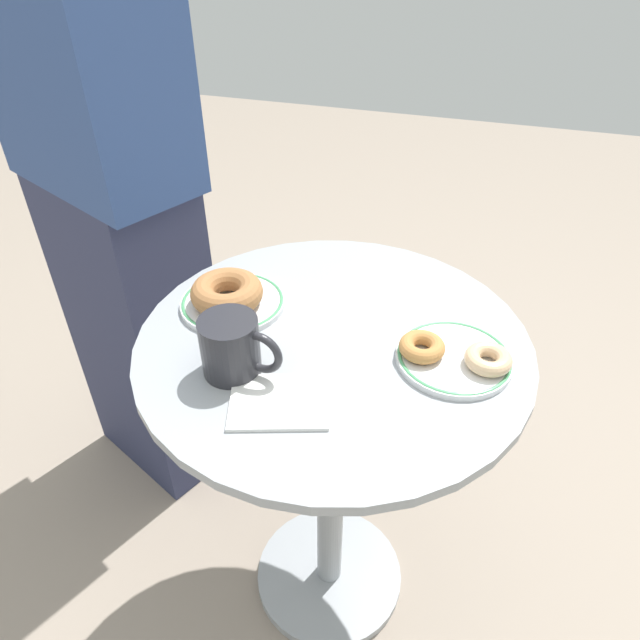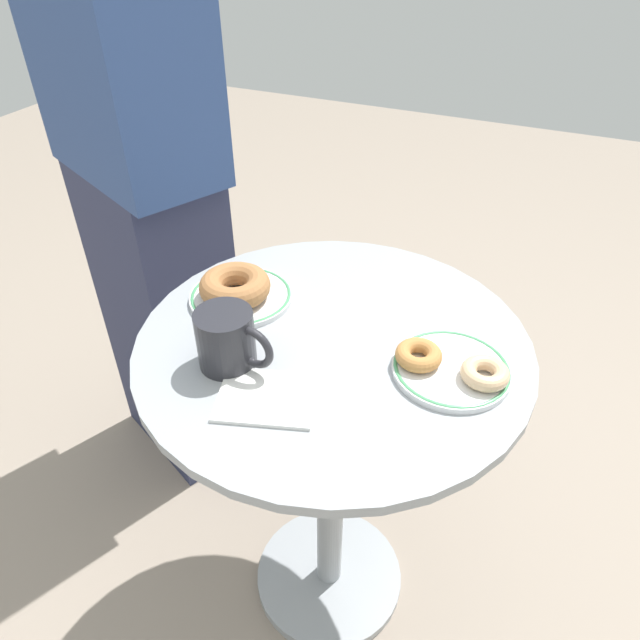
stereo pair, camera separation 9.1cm
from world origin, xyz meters
TOP-DOWN VIEW (x-y plane):
  - ground_plane at (0.00, 0.00)m, footprint 7.00×7.00m
  - cafe_table at (0.00, 0.00)m, footprint 0.64×0.64m
  - plate_left at (-0.19, 0.04)m, footprint 0.18×0.18m
  - plate_right at (0.19, -0.00)m, footprint 0.18×0.18m
  - donut_cinnamon at (-0.20, 0.03)m, footprint 0.17×0.17m
  - donut_glazed at (0.24, -0.01)m, footprint 0.09×0.09m
  - donut_old_fashioned at (0.14, -0.01)m, footprint 0.09×0.09m
  - paper_napkin at (-0.03, -0.16)m, footprint 0.17×0.15m
  - coffee_mug at (-0.12, -0.12)m, footprint 0.13×0.09m
  - person_figure at (-0.57, 0.26)m, footprint 0.47×0.37m

SIDE VIEW (x-z plane):
  - ground_plane at x=0.00m, z-range -0.02..0.00m
  - cafe_table at x=0.00m, z-range 0.13..0.87m
  - paper_napkin at x=-0.03m, z-range 0.74..0.75m
  - plate_right at x=0.19m, z-range 0.74..0.75m
  - plate_left at x=-0.19m, z-range 0.74..0.75m
  - donut_glazed at x=0.24m, z-range 0.75..0.78m
  - donut_old_fashioned at x=0.14m, z-range 0.75..0.78m
  - donut_cinnamon at x=-0.20m, z-range 0.75..0.79m
  - coffee_mug at x=-0.12m, z-range 0.74..0.83m
  - person_figure at x=-0.57m, z-range -0.01..1.60m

